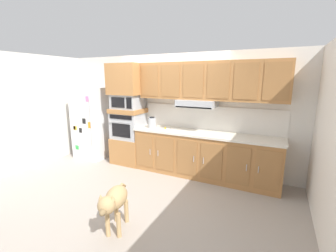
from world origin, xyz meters
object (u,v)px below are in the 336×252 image
at_px(built_in_oven, 129,125).
at_px(microwave, 128,101).
at_px(screwdriver, 166,128).
at_px(dog, 114,201).
at_px(dog_food_bowl, 106,203).
at_px(refrigerator, 92,123).
at_px(electric_kettle, 152,123).

bearing_deg(built_in_oven, microwave, -0.77).
xyz_separation_m(microwave, screwdriver, (0.97, 0.01, -0.53)).
bearing_deg(microwave, built_in_oven, 179.23).
relative_size(built_in_oven, dog, 0.85).
bearing_deg(screwdriver, dog_food_bowl, -96.70).
bearing_deg(built_in_oven, dog, -58.54).
bearing_deg(microwave, refrigerator, -176.39).
bearing_deg(built_in_oven, dog_food_bowl, -66.06).
xyz_separation_m(built_in_oven, electric_kettle, (0.66, -0.05, 0.13)).
xyz_separation_m(dog, dog_food_bowl, (-0.57, 0.45, -0.42)).
relative_size(built_in_oven, dog_food_bowl, 3.50).
xyz_separation_m(built_in_oven, screwdriver, (0.97, 0.01, 0.03)).
bearing_deg(microwave, dog_food_bowl, -66.07).
bearing_deg(dog_food_bowl, screwdriver, 83.30).
xyz_separation_m(built_in_oven, microwave, (0.00, -0.00, 0.56)).
distance_m(built_in_oven, electric_kettle, 0.68).
xyz_separation_m(refrigerator, dog_food_bowl, (1.84, -1.66, -0.85)).
distance_m(refrigerator, microwave, 1.22).
bearing_deg(built_in_oven, electric_kettle, -4.09).
xyz_separation_m(refrigerator, dog, (2.41, -2.11, -0.43)).
bearing_deg(built_in_oven, screwdriver, 0.35).
height_order(electric_kettle, dog, electric_kettle).
bearing_deg(screwdriver, built_in_oven, -179.65).
relative_size(microwave, electric_kettle, 2.68).
xyz_separation_m(built_in_oven, dog, (1.33, -2.18, -0.45)).
height_order(built_in_oven, screwdriver, built_in_oven).
height_order(electric_kettle, dog_food_bowl, electric_kettle).
bearing_deg(dog_food_bowl, electric_kettle, 93.54).
xyz_separation_m(refrigerator, screwdriver, (2.04, 0.07, 0.05)).
height_order(refrigerator, screwdriver, refrigerator).
height_order(built_in_oven, dog_food_bowl, built_in_oven).
relative_size(refrigerator, dog_food_bowl, 8.80).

